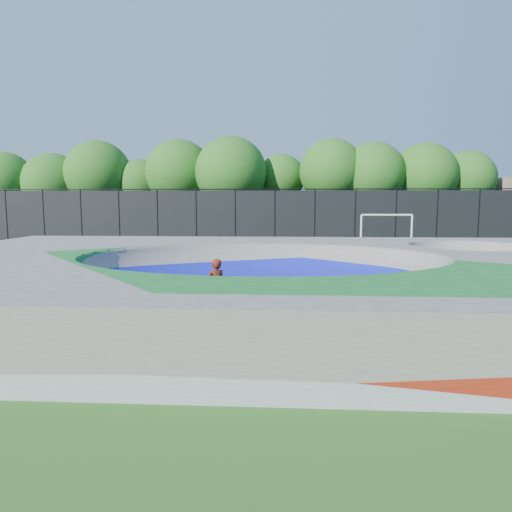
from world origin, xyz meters
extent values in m
plane|color=#235417|center=(0.00, 0.00, 0.00)|extent=(120.00, 120.00, 0.00)
cube|color=gray|center=(0.00, 0.00, 0.75)|extent=(22.00, 14.00, 1.50)
imported|color=red|center=(-1.20, -1.41, 0.77)|extent=(0.67, 0.63, 1.55)
cube|color=black|center=(-1.20, -1.41, 0.03)|extent=(0.73, 0.68, 0.05)
cylinder|color=white|center=(5.80, 17.04, 1.10)|extent=(0.12, 0.12, 2.20)
cylinder|color=white|center=(9.10, 17.04, 1.10)|extent=(0.12, 0.12, 2.20)
cylinder|color=white|center=(7.45, 17.04, 2.20)|extent=(3.30, 0.12, 0.12)
cylinder|color=black|center=(-21.00, 21.00, 2.00)|extent=(0.09, 0.09, 4.00)
cylinder|color=black|center=(-18.00, 21.00, 2.00)|extent=(0.09, 0.09, 4.00)
cylinder|color=black|center=(-15.00, 21.00, 2.00)|extent=(0.09, 0.09, 4.00)
cylinder|color=black|center=(-12.00, 21.00, 2.00)|extent=(0.09, 0.09, 4.00)
cylinder|color=black|center=(-9.00, 21.00, 2.00)|extent=(0.09, 0.09, 4.00)
cylinder|color=black|center=(-6.00, 21.00, 2.00)|extent=(0.09, 0.09, 4.00)
cylinder|color=black|center=(-3.00, 21.00, 2.00)|extent=(0.09, 0.09, 4.00)
cylinder|color=black|center=(0.00, 21.00, 2.00)|extent=(0.09, 0.09, 4.00)
cylinder|color=black|center=(3.00, 21.00, 2.00)|extent=(0.09, 0.09, 4.00)
cylinder|color=black|center=(6.00, 21.00, 2.00)|extent=(0.09, 0.09, 4.00)
cylinder|color=black|center=(9.00, 21.00, 2.00)|extent=(0.09, 0.09, 4.00)
cylinder|color=black|center=(12.00, 21.00, 2.00)|extent=(0.09, 0.09, 4.00)
cylinder|color=black|center=(15.00, 21.00, 2.00)|extent=(0.09, 0.09, 4.00)
cube|color=black|center=(0.00, 21.00, 2.00)|extent=(48.00, 0.03, 3.80)
cylinder|color=black|center=(0.00, 21.00, 4.00)|extent=(48.00, 0.08, 0.08)
cylinder|color=#403020|center=(-24.23, 26.28, 1.53)|extent=(0.44, 0.44, 3.05)
sphere|color=#245B18|center=(-24.23, 26.28, 4.94)|extent=(5.05, 5.05, 5.05)
cylinder|color=#403020|center=(-20.07, 26.69, 1.32)|extent=(0.44, 0.44, 2.63)
sphere|color=#245B18|center=(-20.07, 26.69, 4.67)|extent=(5.44, 5.44, 5.44)
cylinder|color=#403020|center=(-15.81, 26.53, 1.66)|extent=(0.44, 0.44, 3.31)
sphere|color=#245B18|center=(-15.81, 26.53, 5.51)|extent=(5.84, 5.84, 5.84)
cylinder|color=#403020|center=(-12.15, 27.04, 1.55)|extent=(0.44, 0.44, 3.11)
sphere|color=#245B18|center=(-12.15, 27.04, 4.71)|extent=(4.26, 4.26, 4.26)
cylinder|color=#403020|center=(-8.53, 26.45, 1.68)|extent=(0.44, 0.44, 3.37)
sphere|color=#245B18|center=(-8.53, 26.45, 5.56)|extent=(5.84, 5.84, 5.84)
cylinder|color=#403020|center=(-3.77, 24.95, 1.63)|extent=(0.44, 0.44, 3.25)
sphere|color=#245B18|center=(-3.77, 24.95, 5.50)|extent=(5.99, 5.99, 5.99)
cylinder|color=#403020|center=(0.44, 26.82, 1.80)|extent=(0.44, 0.44, 3.59)
sphere|color=#245B18|center=(0.44, 26.82, 5.14)|extent=(4.12, 4.12, 4.12)
cylinder|color=#403020|center=(4.62, 25.19, 1.78)|extent=(0.44, 0.44, 3.57)
sphere|color=#245B18|center=(4.62, 25.19, 5.57)|extent=(5.35, 5.35, 5.35)
cylinder|color=#403020|center=(8.00, 25.06, 1.65)|extent=(0.44, 0.44, 3.31)
sphere|color=#245B18|center=(8.00, 25.06, 5.30)|extent=(5.32, 5.32, 5.32)
cylinder|color=#403020|center=(12.36, 25.67, 1.57)|extent=(0.44, 0.44, 3.15)
sphere|color=#245B18|center=(12.36, 25.67, 5.19)|extent=(5.46, 5.46, 5.46)
cylinder|color=#403020|center=(16.08, 26.38, 1.60)|extent=(0.44, 0.44, 3.19)
sphere|color=#245B18|center=(16.08, 26.38, 4.98)|extent=(4.76, 4.76, 4.76)
cylinder|color=#403020|center=(19.66, 26.84, 1.43)|extent=(0.44, 0.44, 2.86)
sphere|color=brown|center=(19.66, 26.84, 3.96)|extent=(2.60, 2.60, 2.60)
camera|label=1|loc=(0.62, -13.55, 3.09)|focal=32.00mm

